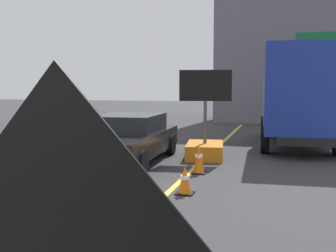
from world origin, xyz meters
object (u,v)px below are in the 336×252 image
at_px(pickup_car, 128,138).
at_px(arrow_board_trailer, 205,142).
at_px(traffic_cone_mid_lane, 154,213).
at_px(roadwork_sign, 61,233).
at_px(box_truck, 297,95).
at_px(traffic_cone_curbside, 199,159).
at_px(traffic_cone_far_lane, 185,180).

bearing_deg(pickup_car, arrow_board_trailer, 34.87).
bearing_deg(pickup_car, traffic_cone_mid_lane, -65.72).
relative_size(roadwork_sign, box_truck, 0.32).
bearing_deg(traffic_cone_curbside, arrow_board_trailer, 96.74).
height_order(box_truck, pickup_car, box_truck).
bearing_deg(pickup_car, box_truck, 44.15).
height_order(roadwork_sign, traffic_cone_curbside, roadwork_sign).
relative_size(pickup_car, traffic_cone_curbside, 6.57).
bearing_deg(traffic_cone_curbside, traffic_cone_mid_lane, -86.89).
bearing_deg(traffic_cone_mid_lane, traffic_cone_curbside, 93.11).
bearing_deg(traffic_cone_curbside, pickup_car, 156.34).
bearing_deg(box_truck, roadwork_sign, -96.27).
bearing_deg(box_truck, traffic_cone_far_lane, -107.21).
bearing_deg(pickup_car, traffic_cone_far_lane, -51.94).
xyz_separation_m(box_truck, pickup_car, (-4.79, -4.65, -1.19)).
distance_m(roadwork_sign, traffic_cone_curbside, 8.57).
distance_m(box_truck, traffic_cone_curbside, 6.37).
distance_m(pickup_car, traffic_cone_mid_lane, 6.16).
relative_size(box_truck, pickup_car, 1.41).
distance_m(box_truck, traffic_cone_far_lane, 8.24).
distance_m(arrow_board_trailer, box_truck, 4.52).
distance_m(roadwork_sign, arrow_board_trailer, 10.96).
bearing_deg(box_truck, arrow_board_trailer, -130.61).
xyz_separation_m(box_truck, traffic_cone_far_lane, (-2.39, -7.72, -1.59)).
relative_size(roadwork_sign, traffic_cone_curbside, 3.00).
xyz_separation_m(arrow_board_trailer, pickup_car, (-2.00, -1.39, 0.22)).
xyz_separation_m(pickup_car, traffic_cone_curbside, (2.28, -1.00, -0.32)).
relative_size(arrow_board_trailer, box_truck, 0.38).
xyz_separation_m(box_truck, traffic_cone_curbside, (-2.51, -5.65, -1.50)).
distance_m(traffic_cone_mid_lane, traffic_cone_curbside, 4.62).
distance_m(box_truck, pickup_car, 6.78).
height_order(box_truck, traffic_cone_far_lane, box_truck).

